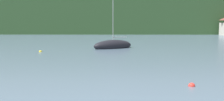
{
  "coord_description": "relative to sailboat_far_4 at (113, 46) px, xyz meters",
  "views": [
    {
      "loc": [
        0.24,
        34.78,
        3.94
      ],
      "look_at": [
        0.0,
        54.82,
        1.98
      ],
      "focal_mm": 43.72,
      "sensor_mm": 36.0,
      "label": 1
    }
  ],
  "objects": [
    {
      "name": "mooring_buoy_near",
      "position": [
        -10.24,
        -5.71,
        -0.43
      ],
      "size": [
        0.43,
        0.43,
        0.43
      ],
      "primitive_type": "sphere",
      "color": "yellow",
      "rests_on": "ground_plane"
    },
    {
      "name": "sailboat_far_4",
      "position": [
        0.0,
        0.0,
        0.0
      ],
      "size": [
        7.12,
        5.85,
        8.28
      ],
      "rotation": [
        0.0,
        0.0,
        3.74
      ],
      "color": "black",
      "rests_on": "ground_plane"
    },
    {
      "name": "mooring_buoy_mid",
      "position": [
        5.23,
        -26.87,
        -0.43
      ],
      "size": [
        0.44,
        0.44,
        0.44
      ],
      "primitive_type": "sphere",
      "color": "red",
      "rests_on": "ground_plane"
    },
    {
      "name": "wooded_hillside",
      "position": [
        -23.76,
        98.42,
        6.32
      ],
      "size": [
        352.0,
        72.14,
        43.73
      ],
      "color": "#2D4C28",
      "rests_on": "ground_plane"
    }
  ]
}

